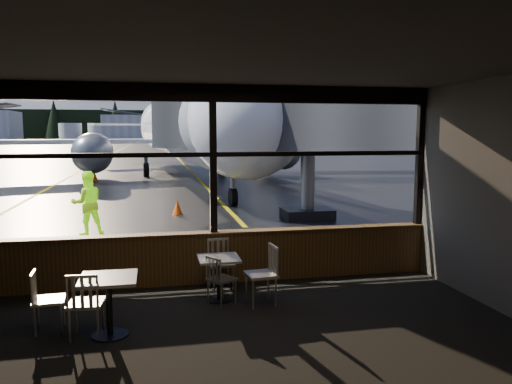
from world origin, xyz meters
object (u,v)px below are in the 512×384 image
object	(u,v)px
chair_near_w	(222,280)
ground_crew	(87,203)
chair_mid_s	(86,304)
chair_mid_w	(49,301)
chair_near_e	(261,275)
cone_nose	(177,207)
chair_near_n	(221,265)
cafe_table_mid	(109,307)
cone_wing	(94,176)
airliner	(185,82)
jet_bridge	(312,141)
cafe_table_near	(219,279)

from	to	relation	value
chair_near_w	ground_crew	distance (m)	6.66
chair_mid_s	chair_mid_w	bearing A→B (deg)	153.53
chair_near_e	cone_nose	world-z (taller)	chair_near_e
chair_near_n	chair_mid_w	size ratio (longest dim) A/B	1.02
chair_mid_s	ground_crew	xyz separation A→B (m)	(-0.82, 6.97, 0.38)
chair_near_e	chair_mid_s	world-z (taller)	chair_near_e
chair_near_e	chair_mid_w	xyz separation A→B (m)	(-3.02, -0.45, -0.05)
cafe_table_mid	cone_wing	distance (m)	22.75
chair_near_e	airliner	bearing A→B (deg)	-6.92
airliner	chair_mid_s	xyz separation A→B (m)	(-2.89, -23.67, -5.17)
chair_near_e	cone_nose	distance (m)	9.11
chair_near_n	ground_crew	world-z (taller)	ground_crew
cafe_table_mid	chair_near_w	xyz separation A→B (m)	(1.62, 0.92, -0.00)
chair_near_w	chair_mid_w	bearing A→B (deg)	-110.26
chair_near_e	chair_near_w	world-z (taller)	chair_near_e
chair_near_n	cone_nose	world-z (taller)	chair_near_n
chair_near_w	cone_nose	world-z (taller)	chair_near_w
chair_near_w	chair_mid_s	distance (m)	2.11
airliner	cone_nose	size ratio (longest dim) A/B	77.27
ground_crew	cone_wing	world-z (taller)	ground_crew
airliner	cone_nose	distance (m)	14.90
cone_wing	ground_crew	bearing A→B (deg)	-84.40
chair_near_e	ground_crew	bearing A→B (deg)	22.26
jet_bridge	cafe_table_near	size ratio (longest dim) A/B	15.75
jet_bridge	ground_crew	bearing A→B (deg)	-174.61
chair_mid_w	cone_wing	world-z (taller)	chair_mid_w
cafe_table_near	cafe_table_mid	size ratio (longest dim) A/B	0.88
chair_near_w	chair_mid_w	size ratio (longest dim) A/B	0.93
chair_near_w	cone_wing	xyz separation A→B (m)	(-4.26, 21.67, -0.14)
jet_bridge	ground_crew	xyz separation A→B (m)	(-6.35, -0.60, -1.59)
airliner	chair_near_w	world-z (taller)	airliner
cone_wing	chair_near_n	bearing A→B (deg)	-78.24
chair_near_e	chair_mid_s	xyz separation A→B (m)	(-2.50, -0.77, -0.02)
chair_near_e	ground_crew	xyz separation A→B (m)	(-3.32, 6.20, 0.37)
ground_crew	cone_wing	xyz separation A→B (m)	(-1.53, 15.62, -0.58)
cafe_table_near	cafe_table_mid	distance (m)	1.95
chair_near_w	cone_wing	distance (m)	22.09
chair_mid_s	jet_bridge	bearing A→B (deg)	59.16
ground_crew	cone_nose	xyz separation A→B (m)	(2.47, 2.87, -0.60)
chair_near_n	jet_bridge	bearing A→B (deg)	-128.17
jet_bridge	chair_mid_s	bearing A→B (deg)	-126.15
cone_nose	airliner	bearing A→B (deg)	84.86
chair_near_e	cone_wing	distance (m)	22.35
chair_near_w	chair_mid_w	xyz separation A→B (m)	(-2.43, -0.59, 0.03)
airliner	chair_mid_w	size ratio (longest dim) A/B	43.35
cafe_table_near	jet_bridge	bearing A→B (deg)	60.62
chair_near_e	chair_near_n	size ratio (longest dim) A/B	1.09
chair_near_n	chair_mid_w	xyz separation A→B (m)	(-2.52, -1.34, -0.01)
cafe_table_mid	chair_near_w	world-z (taller)	cafe_table_mid
airliner	ground_crew	size ratio (longest dim) A/B	21.92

